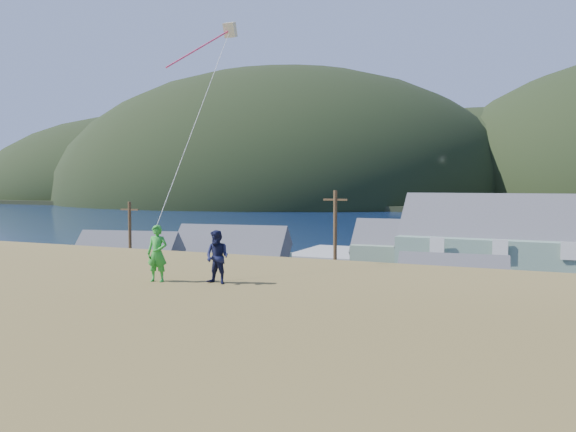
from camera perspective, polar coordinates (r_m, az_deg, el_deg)
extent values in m
plane|color=#0A1638|center=(35.70, 5.81, -13.16)|extent=(900.00, 900.00, 0.00)
cube|color=#4C3D19|center=(33.86, 4.75, -13.98)|extent=(110.00, 8.00, 0.10)
cube|color=#28282B|center=(51.69, 11.60, -7.99)|extent=(72.00, 36.00, 0.12)
cube|color=gray|center=(75.08, 10.74, -4.18)|extent=(26.00, 14.00, 0.90)
cube|color=black|center=(362.91, 21.85, 1.57)|extent=(900.00, 320.00, 2.00)
ellipsoid|color=black|center=(388.42, -12.90, 1.96)|extent=(240.00, 216.00, 108.00)
ellipsoid|color=black|center=(320.46, -0.52, 1.79)|extent=(260.00, 234.00, 143.00)
ellipsoid|color=black|center=(334.12, 18.28, 1.69)|extent=(200.00, 180.00, 100.00)
cube|color=#2C6859|center=(50.89, -16.23, -6.31)|extent=(9.75, 8.04, 3.25)
cube|color=#47474C|center=(50.54, -16.28, -3.52)|extent=(10.19, 7.88, 6.25)
cube|color=gray|center=(51.58, -5.96, -5.90)|extent=(10.76, 7.93, 3.54)
cube|color=#47474C|center=(51.23, -5.98, -2.97)|extent=(11.22, 7.73, 6.37)
cube|color=silver|center=(41.96, 16.30, -8.60)|extent=(7.51, 5.61, 2.87)
cube|color=#47474C|center=(41.57, 16.34, -5.70)|extent=(8.00, 5.59, 5.06)
cube|color=gray|center=(62.72, 11.76, -4.38)|extent=(10.89, 6.77, 3.42)
cube|color=#47474C|center=(62.43, 11.79, -1.95)|extent=(11.39, 6.70, 6.31)
cylinder|color=#47331E|center=(44.48, -15.73, -4.16)|extent=(0.24, 0.24, 8.63)
cylinder|color=#47331E|center=(36.41, 4.80, -4.93)|extent=(0.24, 0.24, 9.56)
imported|color=black|center=(53.01, 4.55, -6.87)|extent=(2.33, 4.67, 1.30)
imported|color=maroon|center=(61.08, -7.24, -5.42)|extent=(2.39, 4.78, 1.56)
imported|color=#364C89|center=(56.38, 17.40, -6.27)|extent=(2.23, 4.89, 1.56)
imported|color=black|center=(58.37, 10.94, -5.88)|extent=(1.81, 4.46, 1.52)
imported|color=white|center=(54.61, -0.52, -6.47)|extent=(2.96, 5.57, 1.49)
imported|color=maroon|center=(60.25, 2.29, -5.51)|extent=(3.32, 5.94, 1.57)
imported|color=#A4A3A7|center=(58.13, -3.16, -5.95)|extent=(1.81, 4.17, 1.34)
imported|color=navy|center=(53.46, 10.06, -6.81)|extent=(2.03, 4.05, 1.32)
imported|color=slate|center=(63.90, -2.62, -5.01)|extent=(2.05, 4.92, 1.58)
imported|color=green|center=(16.97, -13.14, -3.71)|extent=(0.68, 0.52, 1.68)
imported|color=#15183A|center=(16.32, -7.20, -4.16)|extent=(0.80, 0.65, 1.55)
cube|color=beige|center=(22.84, -5.90, 18.28)|extent=(0.47, 0.45, 0.60)
cylinder|color=#EA3D6C|center=(21.88, -8.99, 16.50)|extent=(0.06, 0.06, 3.31)
cylinder|color=white|center=(19.56, -9.09, 10.16)|extent=(0.02, 0.02, 9.17)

